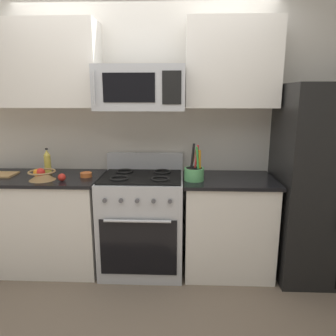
{
  "coord_description": "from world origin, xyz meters",
  "views": [
    {
      "loc": [
        0.36,
        -2.14,
        1.65
      ],
      "look_at": [
        0.25,
        0.57,
        1.03
      ],
      "focal_mm": 34.09,
      "sensor_mm": 36.0,
      "label": 1
    }
  ],
  "objects_px": {
    "fruit_basket": "(42,175)",
    "bottle_oil": "(47,162)",
    "prep_bowl": "(86,175)",
    "range_oven": "(143,221)",
    "microwave": "(140,88)",
    "apple_loose": "(62,177)",
    "utensil_crock": "(194,173)",
    "refrigerator": "(328,183)"
  },
  "relations": [
    {
      "from": "range_oven",
      "to": "utensil_crock",
      "type": "distance_m",
      "value": 0.7
    },
    {
      "from": "refrigerator",
      "to": "utensil_crock",
      "type": "distance_m",
      "value": 1.21
    },
    {
      "from": "bottle_oil",
      "to": "apple_loose",
      "type": "bearing_deg",
      "value": -49.53
    },
    {
      "from": "fruit_basket",
      "to": "prep_bowl",
      "type": "height_order",
      "value": "fruit_basket"
    },
    {
      "from": "microwave",
      "to": "prep_bowl",
      "type": "xyz_separation_m",
      "value": [
        -0.52,
        -0.03,
        -0.78
      ]
    },
    {
      "from": "fruit_basket",
      "to": "bottle_oil",
      "type": "xyz_separation_m",
      "value": [
        -0.05,
        0.25,
        0.07
      ]
    },
    {
      "from": "refrigerator",
      "to": "bottle_oil",
      "type": "height_order",
      "value": "refrigerator"
    },
    {
      "from": "refrigerator",
      "to": "apple_loose",
      "type": "height_order",
      "value": "refrigerator"
    },
    {
      "from": "range_oven",
      "to": "bottle_oil",
      "type": "distance_m",
      "value": 1.09
    },
    {
      "from": "range_oven",
      "to": "utensil_crock",
      "type": "relative_size",
      "value": 3.32
    },
    {
      "from": "microwave",
      "to": "bottle_oil",
      "type": "distance_m",
      "value": 1.16
    },
    {
      "from": "refrigerator",
      "to": "apple_loose",
      "type": "relative_size",
      "value": 25.41
    },
    {
      "from": "range_oven",
      "to": "utensil_crock",
      "type": "xyz_separation_m",
      "value": [
        0.48,
        -0.09,
        0.51
      ]
    },
    {
      "from": "microwave",
      "to": "apple_loose",
      "type": "bearing_deg",
      "value": -164.55
    },
    {
      "from": "range_oven",
      "to": "microwave",
      "type": "distance_m",
      "value": 1.24
    },
    {
      "from": "bottle_oil",
      "to": "fruit_basket",
      "type": "bearing_deg",
      "value": -79.64
    },
    {
      "from": "fruit_basket",
      "to": "microwave",
      "type": "bearing_deg",
      "value": 10.24
    },
    {
      "from": "prep_bowl",
      "to": "fruit_basket",
      "type": "bearing_deg",
      "value": -160.9
    },
    {
      "from": "utensil_crock",
      "to": "refrigerator",
      "type": "bearing_deg",
      "value": 3.23
    },
    {
      "from": "utensil_crock",
      "to": "apple_loose",
      "type": "relative_size",
      "value": 4.77
    },
    {
      "from": "apple_loose",
      "to": "range_oven",
      "type": "bearing_deg",
      "value": 13.29
    },
    {
      "from": "utensil_crock",
      "to": "apple_loose",
      "type": "distance_m",
      "value": 1.17
    },
    {
      "from": "apple_loose",
      "to": "bottle_oil",
      "type": "xyz_separation_m",
      "value": [
        -0.24,
        0.28,
        0.08
      ]
    },
    {
      "from": "microwave",
      "to": "apple_loose",
      "type": "xyz_separation_m",
      "value": [
        -0.69,
        -0.19,
        -0.77
      ]
    },
    {
      "from": "bottle_oil",
      "to": "prep_bowl",
      "type": "height_order",
      "value": "bottle_oil"
    },
    {
      "from": "utensil_crock",
      "to": "apple_loose",
      "type": "bearing_deg",
      "value": -176.22
    },
    {
      "from": "utensil_crock",
      "to": "prep_bowl",
      "type": "relative_size",
      "value": 2.99
    },
    {
      "from": "prep_bowl",
      "to": "bottle_oil",
      "type": "bearing_deg",
      "value": 163.22
    },
    {
      "from": "refrigerator",
      "to": "range_oven",
      "type": "bearing_deg",
      "value": 179.42
    },
    {
      "from": "range_oven",
      "to": "bottle_oil",
      "type": "bearing_deg",
      "value": 172.79
    },
    {
      "from": "microwave",
      "to": "bottle_oil",
      "type": "xyz_separation_m",
      "value": [
        -0.93,
        0.09,
        -0.69
      ]
    },
    {
      "from": "utensil_crock",
      "to": "bottle_oil",
      "type": "bearing_deg",
      "value": 171.82
    },
    {
      "from": "microwave",
      "to": "prep_bowl",
      "type": "height_order",
      "value": "microwave"
    },
    {
      "from": "fruit_basket",
      "to": "prep_bowl",
      "type": "xyz_separation_m",
      "value": [
        0.36,
        0.13,
        -0.03
      ]
    },
    {
      "from": "refrigerator",
      "to": "prep_bowl",
      "type": "distance_m",
      "value": 2.21
    },
    {
      "from": "apple_loose",
      "to": "prep_bowl",
      "type": "bearing_deg",
      "value": 42.76
    },
    {
      "from": "range_oven",
      "to": "refrigerator",
      "type": "xyz_separation_m",
      "value": [
        1.69,
        -0.02,
        0.4
      ]
    },
    {
      "from": "apple_loose",
      "to": "bottle_oil",
      "type": "bearing_deg",
      "value": 130.47
    },
    {
      "from": "fruit_basket",
      "to": "refrigerator",
      "type": "bearing_deg",
      "value": 2.55
    },
    {
      "from": "range_oven",
      "to": "fruit_basket",
      "type": "distance_m",
      "value": 1.02
    },
    {
      "from": "range_oven",
      "to": "apple_loose",
      "type": "xyz_separation_m",
      "value": [
        -0.69,
        -0.16,
        0.47
      ]
    },
    {
      "from": "range_oven",
      "to": "prep_bowl",
      "type": "bearing_deg",
      "value": -179.36
    }
  ]
}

